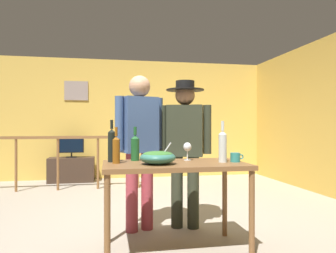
{
  "coord_description": "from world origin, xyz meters",
  "views": [
    {
      "loc": [
        -0.5,
        -3.68,
        1.12
      ],
      "look_at": [
        0.09,
        -0.56,
        1.12
      ],
      "focal_mm": 34.08,
      "sensor_mm": 36.0,
      "label": 1
    }
  ],
  "objects_px": {
    "mug_blue": "(155,156)",
    "person_standing_right": "(185,140)",
    "wine_bottle_dark": "(112,145)",
    "wine_bottle_clear": "(223,146)",
    "wine_bottle_amber": "(116,149)",
    "serving_table": "(175,173)",
    "wine_glass": "(187,148)",
    "stair_railing": "(86,154)",
    "wine_bottle_green": "(135,147)",
    "framed_picture": "(76,91)",
    "tv_console": "(72,170)",
    "person_standing_left": "(140,139)",
    "flat_screen_tv": "(71,146)",
    "salad_bowl": "(158,157)",
    "mug_teal": "(235,157)"
  },
  "relations": [
    {
      "from": "tv_console",
      "to": "wine_bottle_dark",
      "type": "relative_size",
      "value": 2.34
    },
    {
      "from": "mug_blue",
      "to": "person_standing_right",
      "type": "xyz_separation_m",
      "value": [
        0.4,
        0.41,
        0.13
      ]
    },
    {
      "from": "framed_picture",
      "to": "serving_table",
      "type": "height_order",
      "value": "framed_picture"
    },
    {
      "from": "salad_bowl",
      "to": "person_standing_left",
      "type": "height_order",
      "value": "person_standing_left"
    },
    {
      "from": "flat_screen_tv",
      "to": "serving_table",
      "type": "height_order",
      "value": "flat_screen_tv"
    },
    {
      "from": "wine_bottle_clear",
      "to": "person_standing_right",
      "type": "height_order",
      "value": "person_standing_right"
    },
    {
      "from": "framed_picture",
      "to": "person_standing_right",
      "type": "height_order",
      "value": "framed_picture"
    },
    {
      "from": "tv_console",
      "to": "wine_bottle_amber",
      "type": "height_order",
      "value": "wine_bottle_amber"
    },
    {
      "from": "serving_table",
      "to": "person_standing_right",
      "type": "bearing_deg",
      "value": 68.47
    },
    {
      "from": "flat_screen_tv",
      "to": "wine_bottle_amber",
      "type": "bearing_deg",
      "value": -78.22
    },
    {
      "from": "mug_teal",
      "to": "wine_bottle_amber",
      "type": "bearing_deg",
      "value": 175.74
    },
    {
      "from": "person_standing_left",
      "to": "person_standing_right",
      "type": "distance_m",
      "value": 0.5
    },
    {
      "from": "flat_screen_tv",
      "to": "serving_table",
      "type": "bearing_deg",
      "value": -71.25
    },
    {
      "from": "salad_bowl",
      "to": "wine_bottle_green",
      "type": "relative_size",
      "value": 0.97
    },
    {
      "from": "wine_bottle_amber",
      "to": "person_standing_right",
      "type": "xyz_separation_m",
      "value": [
        0.77,
        0.6,
        0.04
      ]
    },
    {
      "from": "wine_bottle_amber",
      "to": "person_standing_right",
      "type": "relative_size",
      "value": 0.2
    },
    {
      "from": "salad_bowl",
      "to": "wine_glass",
      "type": "distance_m",
      "value": 0.42
    },
    {
      "from": "serving_table",
      "to": "wine_bottle_green",
      "type": "distance_m",
      "value": 0.46
    },
    {
      "from": "wine_bottle_clear",
      "to": "person_standing_left",
      "type": "height_order",
      "value": "person_standing_left"
    },
    {
      "from": "serving_table",
      "to": "wine_glass",
      "type": "xyz_separation_m",
      "value": [
        0.16,
        0.17,
        0.21
      ]
    },
    {
      "from": "framed_picture",
      "to": "tv_console",
      "type": "height_order",
      "value": "framed_picture"
    },
    {
      "from": "tv_console",
      "to": "salad_bowl",
      "type": "xyz_separation_m",
      "value": [
        1.15,
        -4.01,
        0.61
      ]
    },
    {
      "from": "wine_bottle_dark",
      "to": "mug_blue",
      "type": "distance_m",
      "value": 0.43
    },
    {
      "from": "framed_picture",
      "to": "serving_table",
      "type": "distance_m",
      "value": 4.55
    },
    {
      "from": "wine_bottle_clear",
      "to": "wine_bottle_dark",
      "type": "height_order",
      "value": "wine_bottle_dark"
    },
    {
      "from": "wine_bottle_dark",
      "to": "framed_picture",
      "type": "bearing_deg",
      "value": 99.81
    },
    {
      "from": "framed_picture",
      "to": "wine_glass",
      "type": "xyz_separation_m",
      "value": [
        1.42,
        -4.04,
        -0.96
      ]
    },
    {
      "from": "mug_blue",
      "to": "wine_bottle_dark",
      "type": "bearing_deg",
      "value": -170.54
    },
    {
      "from": "wine_glass",
      "to": "wine_bottle_green",
      "type": "distance_m",
      "value": 0.5
    },
    {
      "from": "salad_bowl",
      "to": "wine_bottle_amber",
      "type": "distance_m",
      "value": 0.38
    },
    {
      "from": "wine_bottle_dark",
      "to": "person_standing_right",
      "type": "bearing_deg",
      "value": 30.87
    },
    {
      "from": "wine_bottle_clear",
      "to": "wine_bottle_amber",
      "type": "bearing_deg",
      "value": 175.1
    },
    {
      "from": "serving_table",
      "to": "person_standing_left",
      "type": "bearing_deg",
      "value": 111.53
    },
    {
      "from": "wine_bottle_clear",
      "to": "wine_bottle_amber",
      "type": "relative_size",
      "value": 1.17
    },
    {
      "from": "stair_railing",
      "to": "wine_bottle_green",
      "type": "xyz_separation_m",
      "value": [
        0.64,
        -2.84,
        0.29
      ]
    },
    {
      "from": "serving_table",
      "to": "wine_glass",
      "type": "distance_m",
      "value": 0.32
    },
    {
      "from": "flat_screen_tv",
      "to": "wine_bottle_dark",
      "type": "bearing_deg",
      "value": -78.4
    },
    {
      "from": "tv_console",
      "to": "person_standing_left",
      "type": "bearing_deg",
      "value": -71.97
    },
    {
      "from": "framed_picture",
      "to": "wine_bottle_clear",
      "type": "distance_m",
      "value": 4.67
    },
    {
      "from": "mug_teal",
      "to": "person_standing_left",
      "type": "height_order",
      "value": "person_standing_left"
    },
    {
      "from": "stair_railing",
      "to": "wine_glass",
      "type": "distance_m",
      "value": 3.13
    },
    {
      "from": "framed_picture",
      "to": "wine_bottle_clear",
      "type": "bearing_deg",
      "value": -68.33
    },
    {
      "from": "stair_railing",
      "to": "mug_blue",
      "type": "height_order",
      "value": "stair_railing"
    },
    {
      "from": "stair_railing",
      "to": "wine_bottle_green",
      "type": "relative_size",
      "value": 8.82
    },
    {
      "from": "salad_bowl",
      "to": "stair_railing",
      "type": "bearing_deg",
      "value": 104.37
    },
    {
      "from": "wine_bottle_dark",
      "to": "mug_blue",
      "type": "xyz_separation_m",
      "value": [
        0.41,
        0.07,
        -0.12
      ]
    },
    {
      "from": "tv_console",
      "to": "wine_bottle_dark",
      "type": "xyz_separation_m",
      "value": [
        0.77,
        -3.76,
        0.71
      ]
    },
    {
      "from": "framed_picture",
      "to": "wine_bottle_dark",
      "type": "height_order",
      "value": "framed_picture"
    },
    {
      "from": "wine_bottle_amber",
      "to": "wine_bottle_clear",
      "type": "bearing_deg",
      "value": -4.9
    },
    {
      "from": "stair_railing",
      "to": "wine_bottle_clear",
      "type": "xyz_separation_m",
      "value": [
        1.41,
        -3.12,
        0.31
      ]
    }
  ]
}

